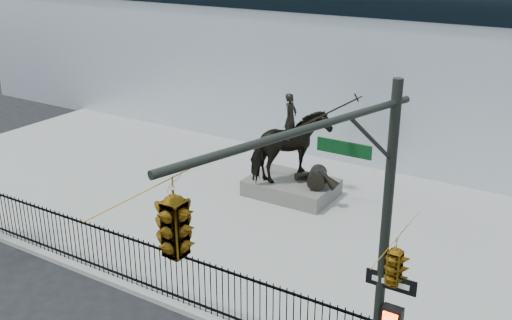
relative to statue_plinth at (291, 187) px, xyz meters
The scene contains 7 objects.
ground 8.88m from the statue_plinth, 92.82° to the right, with size 120.00×120.00×0.00m, color black.
plaza 1.94m from the statue_plinth, 103.22° to the right, with size 30.00×12.00×0.15m, color #989895.
building 11.86m from the statue_plinth, 92.24° to the left, with size 44.00×14.00×9.00m, color silver.
picket_fence 7.63m from the statue_plinth, 93.28° to the right, with size 22.10×0.10×1.50m.
statue_plinth is the anchor object (origin of this frame).
equestrian_statue 1.53m from the statue_plinth, ahead, with size 4.02×2.49×3.41m.
traffic_signal_right 13.18m from the statue_plinth, 60.97° to the right, with size 2.17×6.86×7.00m.
Camera 1 is at (10.06, -9.02, 9.15)m, focal length 42.00 mm.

